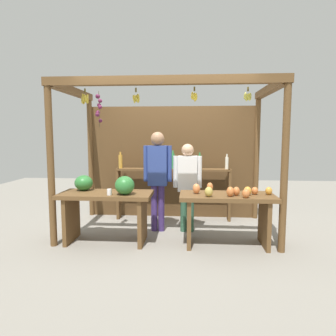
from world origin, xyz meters
The scene contains 7 objects.
ground_plane centered at (0.00, 0.00, 0.00)m, with size 12.00×12.00×0.00m, color gray.
market_stall centered at (0.00, 0.43, 1.40)m, with size 3.43×1.87×2.45m.
fruit_counter_left centered at (-0.92, -0.66, 0.66)m, with size 1.39×0.67×1.05m.
fruit_counter_right centered at (0.92, -0.67, 0.59)m, with size 1.39×0.64×0.92m.
bottle_shelf_unit centered at (0.02, 0.66, 0.79)m, with size 2.20×0.22×1.35m.
vendor_man centered at (-0.18, -0.06, 1.03)m, with size 0.48×0.23×1.70m.
vendor_woman centered at (0.32, -0.06, 0.89)m, with size 0.48×0.20×1.50m.
Camera 1 is at (0.37, -5.09, 1.64)m, focal length 32.22 mm.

